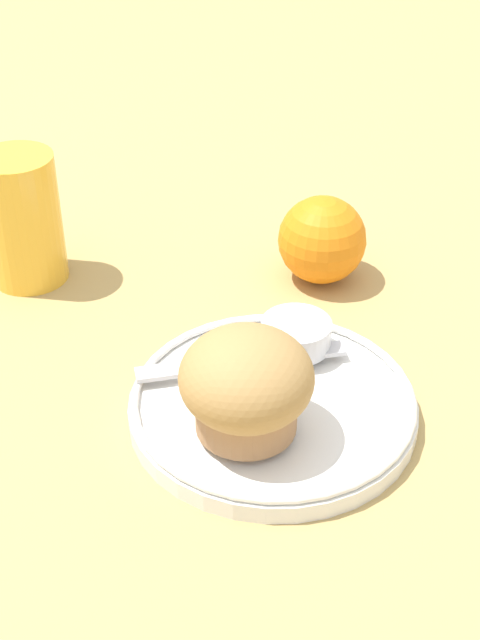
{
  "coord_description": "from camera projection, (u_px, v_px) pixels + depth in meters",
  "views": [
    {
      "loc": [
        -0.19,
        -0.47,
        0.42
      ],
      "look_at": [
        -0.03,
        0.02,
        0.06
      ],
      "focal_mm": 50.0,
      "sensor_mm": 36.0,
      "label": 1
    }
  ],
  "objects": [
    {
      "name": "butter_knife",
      "position": [
        242.0,
        361.0,
        0.65
      ],
      "size": [
        0.16,
        0.03,
        0.0
      ],
      "rotation": [
        0.0,
        0.0,
        -0.1
      ],
      "color": "silver",
      "rests_on": "plate"
    },
    {
      "name": "orange_fruit",
      "position": [
        322.0,
        240.0,
        0.76
      ],
      "size": [
        0.08,
        0.08,
        0.08
      ],
      "color": "orange",
      "rests_on": "ground_plane"
    },
    {
      "name": "ground_plane",
      "position": [
        287.0,
        392.0,
        0.66
      ],
      "size": [
        3.0,
        3.0,
        0.0
      ],
      "primitive_type": "plane",
      "color": "tan"
    },
    {
      "name": "muffin",
      "position": [
        246.0,
        385.0,
        0.58
      ],
      "size": [
        0.09,
        0.09,
        0.07
      ],
      "color": "#9E7047",
      "rests_on": "plate"
    },
    {
      "name": "cream_ramekin",
      "position": [
        296.0,
        333.0,
        0.66
      ],
      "size": [
        0.05,
        0.05,
        0.02
      ],
      "color": "silver",
      "rests_on": "plate"
    },
    {
      "name": "berry_pair",
      "position": [
        281.0,
        351.0,
        0.65
      ],
      "size": [
        0.03,
        0.01,
        0.01
      ],
      "color": "maroon",
      "rests_on": "plate"
    },
    {
      "name": "plate",
      "position": [
        273.0,
        405.0,
        0.63
      ],
      "size": [
        0.2,
        0.2,
        0.02
      ],
      "color": "white",
      "rests_on": "ground_plane"
    },
    {
      "name": "juice_glass",
      "position": [
        23.0,
        219.0,
        0.75
      ],
      "size": [
        0.07,
        0.07,
        0.11
      ],
      "color": "gold",
      "rests_on": "ground_plane"
    }
  ]
}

